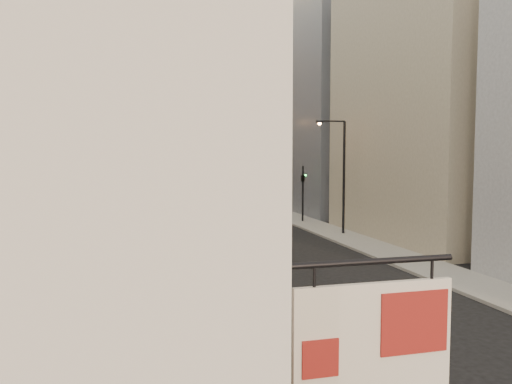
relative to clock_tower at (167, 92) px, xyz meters
name	(u,v)px	position (x,y,z in m)	size (l,w,h in m)	color
sidewalk_left	(146,209)	(-5.50, -37.00, -17.56)	(3.00, 140.00, 0.15)	gray
sidewalk_right	(260,206)	(7.50, -37.00, -17.56)	(3.00, 140.00, 0.15)	gray
left_bldg_beige	(57,114)	(-11.00, -66.00, -9.63)	(8.00, 12.00, 16.00)	gray
left_bldg_grey	(82,105)	(-11.00, -50.00, -7.63)	(8.00, 16.00, 20.00)	gray
left_bldg_tan	(95,133)	(-11.00, -32.00, -9.13)	(8.00, 18.00, 17.00)	tan
left_bldg_wingrid	(102,116)	(-11.00, -12.00, -5.63)	(8.00, 20.00, 24.00)	gray
right_bldg_beige	(428,97)	(13.00, -62.00, -7.63)	(8.00, 16.00, 20.00)	gray
right_bldg_wingrid	(321,90)	(13.00, -42.00, -4.63)	(8.00, 20.00, 26.00)	gray
highrise	(291,35)	(19.00, -14.00, 8.02)	(21.00, 23.00, 51.20)	gray
clock_tower	(167,92)	(0.00, 0.00, 0.00)	(14.00, 14.00, 44.90)	tan
white_tower	(243,77)	(11.00, -14.00, 0.97)	(8.00, 8.00, 41.50)	silver
streetlamp_mid	(341,170)	(7.73, -59.13, -12.79)	(2.22, 0.50, 8.48)	black
streetlamp_far	(274,158)	(8.05, -40.78, -11.98)	(2.60, 0.27, 9.90)	black
traffic_light_left	(156,189)	(-5.45, -54.33, -14.24)	(0.52, 0.38, 5.00)	black
traffic_light_right	(303,180)	(7.41, -51.86, -13.89)	(0.60, 0.54, 5.00)	black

